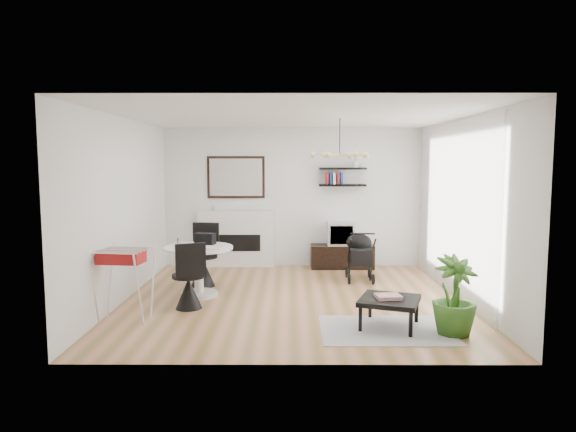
{
  "coord_description": "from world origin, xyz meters",
  "views": [
    {
      "loc": [
        -0.05,
        -7.5,
        2.04
      ],
      "look_at": [
        -0.08,
        0.4,
        1.21
      ],
      "focal_mm": 32.0,
      "sensor_mm": 36.0,
      "label": 1
    }
  ],
  "objects_px": {
    "fireplace": "(236,232)",
    "coffee_table": "(389,301)",
    "tv_console": "(342,256)",
    "drying_rack": "(124,283)",
    "crt_tv": "(340,234)",
    "stroller": "(360,258)",
    "potted_plant": "(454,296)",
    "dining_table": "(199,263)"
  },
  "relations": [
    {
      "from": "tv_console",
      "to": "fireplace",
      "type": "bearing_deg",
      "value": 175.99
    },
    {
      "from": "fireplace",
      "to": "dining_table",
      "type": "xyz_separation_m",
      "value": [
        -0.34,
        -2.24,
        -0.18
      ]
    },
    {
      "from": "coffee_table",
      "to": "stroller",
      "type": "bearing_deg",
      "value": 90.5
    },
    {
      "from": "crt_tv",
      "to": "dining_table",
      "type": "height_order",
      "value": "crt_tv"
    },
    {
      "from": "dining_table",
      "to": "stroller",
      "type": "xyz_separation_m",
      "value": [
        2.6,
        1.08,
        -0.12
      ]
    },
    {
      "from": "stroller",
      "to": "potted_plant",
      "type": "relative_size",
      "value": 0.95
    },
    {
      "from": "tv_console",
      "to": "dining_table",
      "type": "distance_m",
      "value": 3.2
    },
    {
      "from": "tv_console",
      "to": "stroller",
      "type": "relative_size",
      "value": 1.35
    },
    {
      "from": "tv_console",
      "to": "drying_rack",
      "type": "xyz_separation_m",
      "value": [
        -3.14,
        -3.34,
        0.27
      ]
    },
    {
      "from": "crt_tv",
      "to": "dining_table",
      "type": "distance_m",
      "value": 3.16
    },
    {
      "from": "crt_tv",
      "to": "dining_table",
      "type": "bearing_deg",
      "value": -138.53
    },
    {
      "from": "stroller",
      "to": "potted_plant",
      "type": "distance_m",
      "value": 2.93
    },
    {
      "from": "crt_tv",
      "to": "stroller",
      "type": "relative_size",
      "value": 0.56
    },
    {
      "from": "dining_table",
      "to": "drying_rack",
      "type": "bearing_deg",
      "value": -120.66
    },
    {
      "from": "tv_console",
      "to": "potted_plant",
      "type": "bearing_deg",
      "value": -76.36
    },
    {
      "from": "drying_rack",
      "to": "stroller",
      "type": "distance_m",
      "value": 4.07
    },
    {
      "from": "fireplace",
      "to": "coffee_table",
      "type": "bearing_deg",
      "value": -58.54
    },
    {
      "from": "crt_tv",
      "to": "potted_plant",
      "type": "bearing_deg",
      "value": -75.82
    },
    {
      "from": "drying_rack",
      "to": "stroller",
      "type": "xyz_separation_m",
      "value": [
        3.34,
        2.32,
        -0.11
      ]
    },
    {
      "from": "drying_rack",
      "to": "coffee_table",
      "type": "height_order",
      "value": "drying_rack"
    },
    {
      "from": "drying_rack",
      "to": "potted_plant",
      "type": "height_order",
      "value": "drying_rack"
    },
    {
      "from": "fireplace",
      "to": "drying_rack",
      "type": "distance_m",
      "value": 3.65
    },
    {
      "from": "dining_table",
      "to": "stroller",
      "type": "height_order",
      "value": "stroller"
    },
    {
      "from": "crt_tv",
      "to": "drying_rack",
      "type": "relative_size",
      "value": 0.53
    },
    {
      "from": "fireplace",
      "to": "crt_tv",
      "type": "distance_m",
      "value": 2.03
    },
    {
      "from": "coffee_table",
      "to": "drying_rack",
      "type": "bearing_deg",
      "value": 175.82
    },
    {
      "from": "stroller",
      "to": "tv_console",
      "type": "bearing_deg",
      "value": 102.76
    },
    {
      "from": "crt_tv",
      "to": "fireplace",
      "type": "bearing_deg",
      "value": 175.82
    },
    {
      "from": "coffee_table",
      "to": "dining_table",
      "type": "bearing_deg",
      "value": 150.34
    },
    {
      "from": "tv_console",
      "to": "drying_rack",
      "type": "height_order",
      "value": "drying_rack"
    },
    {
      "from": "crt_tv",
      "to": "drying_rack",
      "type": "distance_m",
      "value": 4.56
    },
    {
      "from": "dining_table",
      "to": "stroller",
      "type": "bearing_deg",
      "value": 22.49
    },
    {
      "from": "crt_tv",
      "to": "stroller",
      "type": "height_order",
      "value": "crt_tv"
    },
    {
      "from": "crt_tv",
      "to": "potted_plant",
      "type": "height_order",
      "value": "potted_plant"
    },
    {
      "from": "tv_console",
      "to": "coffee_table",
      "type": "bearing_deg",
      "value": -86.47
    },
    {
      "from": "fireplace",
      "to": "stroller",
      "type": "xyz_separation_m",
      "value": [
        2.26,
        -1.16,
        -0.3
      ]
    },
    {
      "from": "drying_rack",
      "to": "tv_console",
      "type": "bearing_deg",
      "value": 53.8
    },
    {
      "from": "drying_rack",
      "to": "coffee_table",
      "type": "relative_size",
      "value": 1.06
    },
    {
      "from": "drying_rack",
      "to": "coffee_table",
      "type": "distance_m",
      "value": 3.37
    },
    {
      "from": "tv_console",
      "to": "potted_plant",
      "type": "relative_size",
      "value": 1.28
    },
    {
      "from": "dining_table",
      "to": "potted_plant",
      "type": "xyz_separation_m",
      "value": [
        3.33,
        -1.76,
        -0.03
      ]
    },
    {
      "from": "tv_console",
      "to": "potted_plant",
      "type": "xyz_separation_m",
      "value": [
        0.93,
        -3.85,
        0.24
      ]
    }
  ]
}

